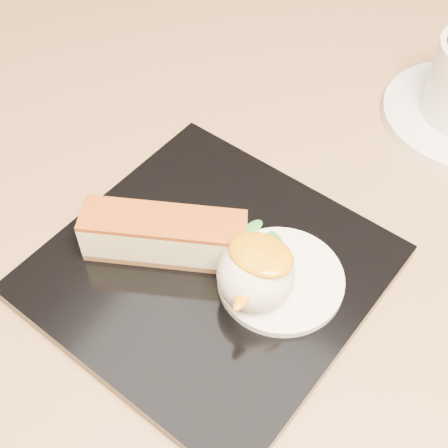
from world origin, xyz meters
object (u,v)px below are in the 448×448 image
Objects in this scene: table at (224,319)px; ice_cream_scoop at (256,275)px; cheesecake at (164,236)px; dessert_plate at (210,271)px.

table is 0.21m from ice_cream_scoop.
table is at bearing 49.89° from cheesecake.
ice_cream_scoop is (0.06, -0.06, 0.19)m from table.
table is 0.20m from cheesecake.
dessert_plate is at bearing -69.84° from table.
ice_cream_scoop reaches higher than cheesecake.
dessert_plate is 1.85× the size of cheesecake.
cheesecake is 0.08m from ice_cream_scoop.
table is at bearing 110.16° from dessert_plate.
ice_cream_scoop is at bearing -7.13° from dessert_plate.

